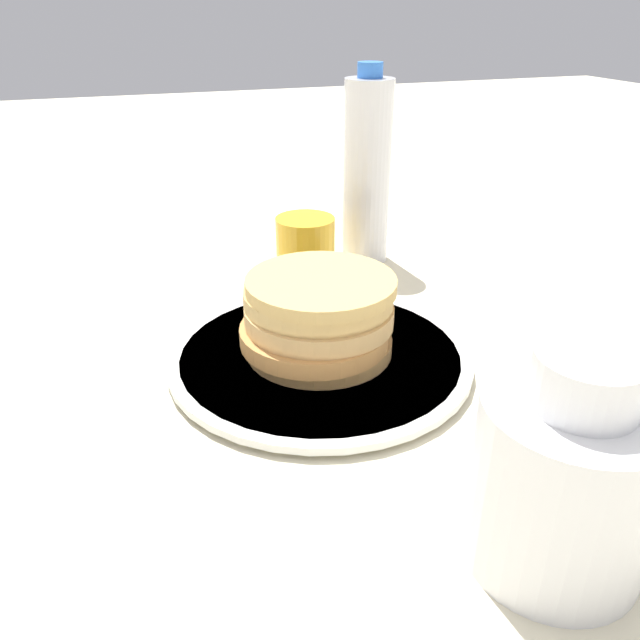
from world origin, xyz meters
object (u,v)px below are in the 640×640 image
at_px(pancake_stack, 318,316).
at_px(juice_glass, 305,250).
at_px(water_bottle_near, 367,172).
at_px(plate, 320,357).
at_px(cream_jug, 564,477).

relative_size(pancake_stack, juice_glass, 1.85).
distance_m(juice_glass, water_bottle_near, 0.13).
height_order(pancake_stack, juice_glass, pancake_stack).
relative_size(plate, pancake_stack, 1.95).
distance_m(plate, cream_jug, 0.28).
distance_m(plate, water_bottle_near, 0.30).
distance_m(plate, pancake_stack, 0.04).
xyz_separation_m(cream_jug, water_bottle_near, (-0.51, 0.09, 0.06)).
relative_size(plate, water_bottle_near, 1.17).
height_order(plate, water_bottle_near, water_bottle_near).
bearing_deg(juice_glass, pancake_stack, -14.42).
relative_size(pancake_stack, cream_jug, 1.02).
bearing_deg(pancake_stack, water_bottle_near, 148.26).
bearing_deg(pancake_stack, plate, 21.88).
bearing_deg(water_bottle_near, cream_jug, -9.61).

